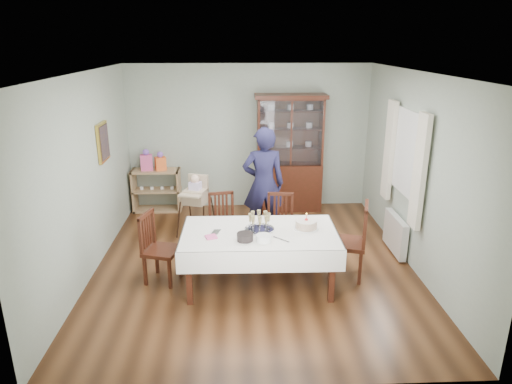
{
  "coord_description": "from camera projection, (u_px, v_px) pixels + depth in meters",
  "views": [
    {
      "loc": [
        -0.23,
        -5.96,
        3.1
      ],
      "look_at": [
        0.04,
        0.2,
        1.03
      ],
      "focal_mm": 32.0,
      "sensor_mm": 36.0,
      "label": 1
    }
  ],
  "objects": [
    {
      "name": "birthday_cake",
      "position": [
        306.0,
        225.0,
        5.91
      ],
      "size": [
        0.32,
        0.32,
        0.22
      ],
      "color": "white",
      "rests_on": "dining_table"
    },
    {
      "name": "champagne_tray",
      "position": [
        259.0,
        225.0,
        5.87
      ],
      "size": [
        0.39,
        0.39,
        0.23
      ],
      "color": "silver",
      "rests_on": "dining_table"
    },
    {
      "name": "woman",
      "position": [
        264.0,
        184.0,
        7.23
      ],
      "size": [
        0.7,
        0.49,
        1.84
      ],
      "primitive_type": "imported",
      "rotation": [
        0.0,
        0.0,
        3.21
      ],
      "color": "black",
      "rests_on": "floor"
    },
    {
      "name": "gift_bag_orange",
      "position": [
        161.0,
        162.0,
        8.41
      ],
      "size": [
        0.22,
        0.19,
        0.35
      ],
      "color": "orange",
      "rests_on": "sideboard"
    },
    {
      "name": "cake_knife",
      "position": [
        281.0,
        239.0,
        5.6
      ],
      "size": [
        0.2,
        0.19,
        0.01
      ],
      "primitive_type": "cube",
      "rotation": [
        0.0,
        0.0,
        -0.78
      ],
      "color": "silver",
      "rests_on": "dining_table"
    },
    {
      "name": "plate_stack_white",
      "position": [
        264.0,
        238.0,
        5.55
      ],
      "size": [
        0.21,
        0.21,
        0.08
      ],
      "primitive_type": "cylinder",
      "rotation": [
        0.0,
        0.0,
        -0.1
      ],
      "color": "white",
      "rests_on": "dining_table"
    },
    {
      "name": "room_shell",
      "position": [
        252.0,
        141.0,
        6.6
      ],
      "size": [
        5.0,
        5.0,
        5.0
      ],
      "color": "#9EAA99",
      "rests_on": "floor"
    },
    {
      "name": "high_chair",
      "position": [
        196.0,
        211.0,
        7.55
      ],
      "size": [
        0.59,
        0.59,
        1.03
      ],
      "rotation": [
        0.0,
        0.0,
        -0.35
      ],
      "color": "black",
      "rests_on": "floor"
    },
    {
      "name": "chair_end_left",
      "position": [
        161.0,
        261.0,
        6.1
      ],
      "size": [
        0.53,
        0.53,
        0.95
      ],
      "rotation": [
        0.0,
        0.0,
        1.29
      ],
      "color": "#401810",
      "rests_on": "floor"
    },
    {
      "name": "window",
      "position": [
        408.0,
        154.0,
        6.52
      ],
      "size": [
        0.04,
        1.02,
        1.22
      ],
      "primitive_type": "cube",
      "color": "white",
      "rests_on": "room_shell"
    },
    {
      "name": "picture_frame",
      "position": [
        103.0,
        142.0,
        6.78
      ],
      "size": [
        0.04,
        0.48,
        0.58
      ],
      "primitive_type": "cube",
      "color": "gold",
      "rests_on": "room_shell"
    },
    {
      "name": "curtain_right",
      "position": [
        389.0,
        150.0,
        7.14
      ],
      "size": [
        0.07,
        0.3,
        1.55
      ],
      "primitive_type": "cube",
      "color": "silver",
      "rests_on": "room_shell"
    },
    {
      "name": "sideboard",
      "position": [
        157.0,
        190.0,
        8.6
      ],
      "size": [
        0.9,
        0.38,
        0.8
      ],
      "color": "tan",
      "rests_on": "floor"
    },
    {
      "name": "chair_far_right",
      "position": [
        280.0,
        237.0,
        6.89
      ],
      "size": [
        0.45,
        0.45,
        0.91
      ],
      "rotation": [
        0.0,
        0.0,
        -0.1
      ],
      "color": "#401810",
      "rests_on": "floor"
    },
    {
      "name": "chair_end_right",
      "position": [
        348.0,
        255.0,
        6.21
      ],
      "size": [
        0.59,
        0.59,
        1.06
      ],
      "rotation": [
        0.0,
        0.0,
        -1.86
      ],
      "color": "#401810",
      "rests_on": "floor"
    },
    {
      "name": "chair_far_left",
      "position": [
        224.0,
        235.0,
        6.94
      ],
      "size": [
        0.48,
        0.48,
        0.91
      ],
      "rotation": [
        0.0,
        0.0,
        0.21
      ],
      "color": "#401810",
      "rests_on": "floor"
    },
    {
      "name": "gift_bag_pink",
      "position": [
        146.0,
        161.0,
        8.39
      ],
      "size": [
        0.24,
        0.17,
        0.4
      ],
      "color": "#E45492",
      "rests_on": "sideboard"
    },
    {
      "name": "floor",
      "position": [
        254.0,
        264.0,
        6.64
      ],
      "size": [
        5.0,
        5.0,
        0.0
      ],
      "primitive_type": "plane",
      "color": "#593319",
      "rests_on": "ground"
    },
    {
      "name": "plate_stack_dark",
      "position": [
        245.0,
        237.0,
        5.57
      ],
      "size": [
        0.22,
        0.22,
        0.1
      ],
      "primitive_type": "cylinder",
      "rotation": [
        0.0,
        0.0,
        -0.07
      ],
      "color": "black",
      "rests_on": "dining_table"
    },
    {
      "name": "radiator",
      "position": [
        395.0,
        234.0,
        6.92
      ],
      "size": [
        0.1,
        0.8,
        0.55
      ],
      "primitive_type": "cube",
      "color": "white",
      "rests_on": "floor"
    },
    {
      "name": "cutlery",
      "position": [
        213.0,
        232.0,
        5.82
      ],
      "size": [
        0.16,
        0.19,
        0.01
      ],
      "primitive_type": null,
      "rotation": [
        0.0,
        0.0,
        -0.26
      ],
      "color": "silver",
      "rests_on": "dining_table"
    },
    {
      "name": "curtain_left",
      "position": [
        419.0,
        172.0,
        5.97
      ],
      "size": [
        0.07,
        0.3,
        1.55
      ],
      "primitive_type": "cube",
      "color": "silver",
      "rests_on": "room_shell"
    },
    {
      "name": "napkin_stack",
      "position": [
        211.0,
        237.0,
        5.66
      ],
      "size": [
        0.17,
        0.17,
        0.02
      ],
      "primitive_type": "cube",
      "rotation": [
        0.0,
        0.0,
        0.33
      ],
      "color": "#E45492",
      "rests_on": "dining_table"
    },
    {
      "name": "china_cabinet",
      "position": [
        290.0,
        152.0,
        8.45
      ],
      "size": [
        1.3,
        0.48,
        2.18
      ],
      "color": "#401810",
      "rests_on": "floor"
    },
    {
      "name": "dining_table",
      "position": [
        259.0,
        258.0,
        5.96
      ],
      "size": [
        2.01,
        1.17,
        0.76
      ],
      "rotation": [
        0.0,
        0.0,
        -0.01
      ],
      "color": "#401810",
      "rests_on": "floor"
    }
  ]
}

